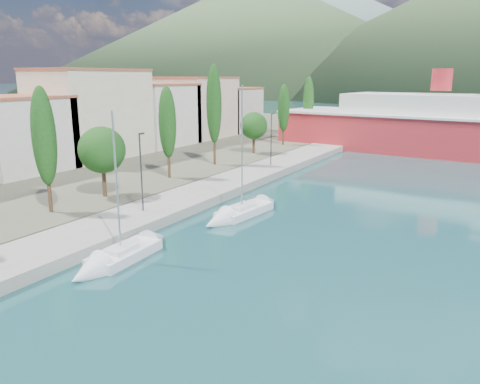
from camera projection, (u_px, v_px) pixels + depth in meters
The scene contains 8 objects.
ground at pixel (444, 120), 121.21m from camera, with size 1400.00×1400.00×0.00m, color #1C4C50.
quay at pixel (222, 186), 46.40m from camera, with size 5.00×88.00×0.80m, color gray.
land_strip at pixel (50, 146), 73.23m from camera, with size 70.00×148.00×0.70m, color #565644.
town_buildings at pixel (124, 116), 65.47m from camera, with size 9.20×69.20×11.30m.
tree_row at pixel (195, 124), 51.86m from camera, with size 4.04×64.70×11.74m.
lamp_posts at pixel (137, 170), 35.43m from camera, with size 0.15×46.90×6.06m.
sailboat_near at pixel (106, 264), 27.53m from camera, with size 2.46×7.01×9.92m.
sailboat_mid at pixel (231, 216), 36.83m from camera, with size 2.88×7.95×11.18m.
Camera 1 is at (15.11, -12.24, 10.99)m, focal length 35.00 mm.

